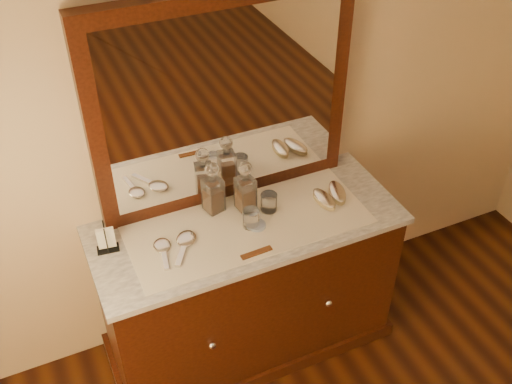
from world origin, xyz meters
TOP-DOWN VIEW (x-y plane):
  - dresser_cabinet at (0.00, 1.96)m, footprint 1.40×0.55m
  - dresser_plinth at (0.00, 1.96)m, footprint 1.46×0.59m
  - knob_left at (-0.30, 1.67)m, footprint 0.04×0.04m
  - knob_right at (0.30, 1.67)m, footprint 0.04×0.04m
  - marble_top at (0.00, 1.96)m, footprint 1.44×0.59m
  - mirror_frame at (0.00, 2.20)m, footprint 1.20×0.08m
  - mirror_glass at (0.00, 2.17)m, footprint 1.06×0.01m
  - lace_runner at (0.00, 1.94)m, footprint 1.10×0.45m
  - pin_dish at (0.03, 1.91)m, footprint 0.10×0.10m
  - comb at (-0.05, 1.75)m, footprint 0.14×0.03m
  - napkin_rack at (-0.62, 2.04)m, footprint 0.10×0.07m
  - decanter_left at (-0.11, 2.10)m, footprint 0.10×0.10m
  - decanter_right at (0.03, 2.05)m, footprint 0.09×0.09m
  - brush_near at (0.39, 1.93)m, footprint 0.08×0.17m
  - brush_far at (0.47, 1.94)m, footprint 0.12×0.18m
  - hand_mirror_outer at (-0.41, 1.94)m, footprint 0.09×0.20m
  - hand_mirror_inner at (-0.30, 1.94)m, footprint 0.17×0.22m
  - tumblers at (0.07, 1.96)m, footprint 0.20×0.15m

SIDE VIEW (x-z plane):
  - dresser_plinth at x=0.00m, z-range 0.00..0.08m
  - dresser_cabinet at x=0.00m, z-range 0.00..0.82m
  - knob_left at x=-0.30m, z-range 0.43..0.47m
  - knob_right at x=0.30m, z-range 0.43..0.47m
  - marble_top at x=0.00m, z-range 0.82..0.85m
  - lace_runner at x=0.00m, z-range 0.85..0.85m
  - comb at x=-0.05m, z-range 0.85..0.86m
  - pin_dish at x=0.03m, z-range 0.85..0.87m
  - hand_mirror_outer at x=-0.41m, z-range 0.85..0.87m
  - hand_mirror_inner at x=-0.30m, z-range 0.85..0.87m
  - brush_near at x=0.39m, z-range 0.85..0.90m
  - brush_far at x=0.47m, z-range 0.85..0.90m
  - tumblers at x=0.07m, z-range 0.85..0.94m
  - napkin_rack at x=-0.62m, z-range 0.84..0.98m
  - decanter_right at x=0.03m, z-range 0.82..1.09m
  - decanter_left at x=-0.11m, z-range 0.82..1.09m
  - mirror_frame at x=0.00m, z-range 0.85..1.85m
  - mirror_glass at x=0.00m, z-range 0.92..1.78m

